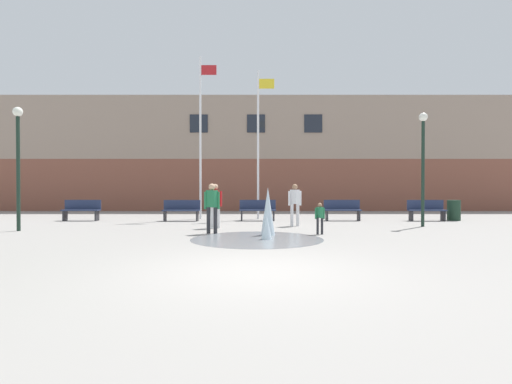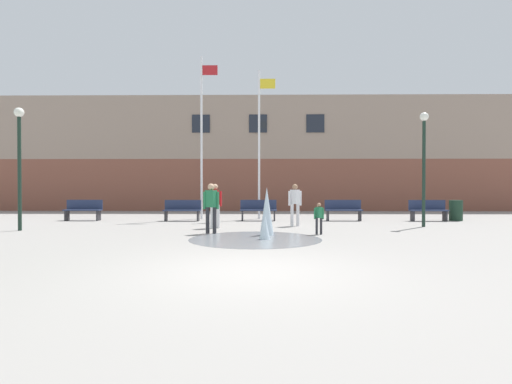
% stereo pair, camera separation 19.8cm
% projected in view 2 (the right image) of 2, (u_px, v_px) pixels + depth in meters
% --- Properties ---
extents(ground_plane, '(100.00, 100.00, 0.00)m').
position_uv_depth(ground_plane, '(250.00, 271.00, 7.00)').
color(ground_plane, gray).
extents(library_building, '(36.00, 6.05, 7.12)m').
position_uv_depth(library_building, '(258.00, 157.00, 27.42)').
color(library_building, brown).
rests_on(library_building, ground).
extents(splash_fountain, '(3.77, 3.77, 1.48)m').
position_uv_depth(splash_fountain, '(264.00, 220.00, 11.89)').
color(splash_fountain, gray).
rests_on(splash_fountain, ground).
extents(park_bench_far_left, '(1.60, 0.44, 0.91)m').
position_uv_depth(park_bench_far_left, '(83.00, 210.00, 17.62)').
color(park_bench_far_left, '#28282D').
rests_on(park_bench_far_left, ground).
extents(park_bench_under_left_flagpole, '(1.60, 0.44, 0.91)m').
position_uv_depth(park_bench_under_left_flagpole, '(182.00, 210.00, 17.39)').
color(park_bench_under_left_flagpole, '#28282D').
rests_on(park_bench_under_left_flagpole, ground).
extents(park_bench_center, '(1.60, 0.44, 0.91)m').
position_uv_depth(park_bench_center, '(258.00, 210.00, 17.52)').
color(park_bench_center, '#28282D').
rests_on(park_bench_center, ground).
extents(park_bench_near_trashcan, '(1.60, 0.44, 0.91)m').
position_uv_depth(park_bench_near_trashcan, '(343.00, 210.00, 17.50)').
color(park_bench_near_trashcan, '#28282D').
rests_on(park_bench_near_trashcan, ground).
extents(park_bench_far_right, '(1.60, 0.44, 0.91)m').
position_uv_depth(park_bench_far_right, '(428.00, 210.00, 17.33)').
color(park_bench_far_right, '#28282D').
rests_on(park_bench_far_right, ground).
extents(adult_near_bench, '(0.50, 0.34, 1.59)m').
position_uv_depth(adult_near_bench, '(211.00, 204.00, 12.65)').
color(adult_near_bench, '#28282D').
rests_on(adult_near_bench, ground).
extents(teen_by_trashcan, '(0.50, 0.39, 1.59)m').
position_uv_depth(teen_by_trashcan, '(295.00, 201.00, 15.07)').
color(teen_by_trashcan, silver).
rests_on(teen_by_trashcan, ground).
extents(adult_in_red, '(0.50, 0.39, 1.59)m').
position_uv_depth(adult_in_red, '(215.00, 202.00, 14.36)').
color(adult_in_red, silver).
rests_on(adult_in_red, ground).
extents(child_running, '(0.31, 0.24, 0.99)m').
position_uv_depth(child_running, '(319.00, 216.00, 12.40)').
color(child_running, '#28282D').
rests_on(child_running, ground).
extents(flagpole_left, '(0.80, 0.10, 7.52)m').
position_uv_depth(flagpole_left, '(202.00, 133.00, 18.49)').
color(flagpole_left, silver).
rests_on(flagpole_left, ground).
extents(flagpole_right, '(0.80, 0.10, 6.88)m').
position_uv_depth(flagpole_right, '(260.00, 140.00, 18.46)').
color(flagpole_right, silver).
rests_on(flagpole_right, ground).
extents(lamp_post_left_lane, '(0.32, 0.32, 4.17)m').
position_uv_depth(lamp_post_left_lane, '(19.00, 151.00, 13.50)').
color(lamp_post_left_lane, '#192D23').
rests_on(lamp_post_left_lane, ground).
extents(lamp_post_right_lane, '(0.32, 0.32, 4.25)m').
position_uv_depth(lamp_post_right_lane, '(424.00, 153.00, 14.78)').
color(lamp_post_right_lane, '#192D23').
rests_on(lamp_post_right_lane, ground).
extents(trash_can, '(0.56, 0.56, 0.90)m').
position_uv_depth(trash_can, '(456.00, 210.00, 17.51)').
color(trash_can, '#193323').
rests_on(trash_can, ground).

